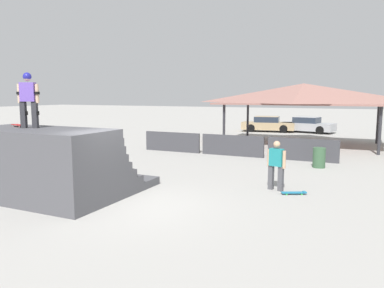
% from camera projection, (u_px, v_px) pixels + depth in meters
% --- Properties ---
extents(ground_plane, '(160.00, 160.00, 0.00)m').
position_uv_depth(ground_plane, '(125.00, 206.00, 10.43)').
color(ground_plane, '#A3A09B').
extents(quarter_pipe_ramp, '(4.58, 4.18, 2.09)m').
position_uv_depth(quarter_pipe_ramp, '(49.00, 166.00, 11.38)').
color(quarter_pipe_ramp, '#4C4C51').
rests_on(quarter_pipe_ramp, ground).
extents(skater_on_deck, '(0.70, 0.42, 1.64)m').
position_uv_depth(skater_on_deck, '(28.00, 96.00, 11.07)').
color(skater_on_deck, '#2D2D33').
rests_on(skater_on_deck, quarter_pipe_ramp).
extents(skateboard_on_deck, '(0.82, 0.46, 0.09)m').
position_uv_depth(skateboard_on_deck, '(19.00, 125.00, 11.55)').
color(skateboard_on_deck, silver).
rests_on(skateboard_on_deck, quarter_pipe_ramp).
extents(bystander_walking, '(0.65, 0.32, 1.61)m').
position_uv_depth(bystander_walking, '(276.00, 163.00, 12.06)').
color(bystander_walking, '#4C4C51').
rests_on(bystander_walking, ground).
extents(skateboard_on_ground, '(0.78, 0.52, 0.09)m').
position_uv_depth(skateboard_on_ground, '(295.00, 193.00, 11.63)').
color(skateboard_on_ground, green).
rests_on(skateboard_on_ground, ground).
extents(barrier_fence, '(10.16, 0.12, 1.05)m').
position_uv_depth(barrier_fence, '(232.00, 145.00, 18.93)').
color(barrier_fence, '#3D3D42').
rests_on(barrier_fence, ground).
extents(pavilion_shelter, '(9.98, 5.82, 3.76)m').
position_uv_depth(pavilion_shelter, '(303.00, 94.00, 22.88)').
color(pavilion_shelter, '#2D2D33').
rests_on(pavilion_shelter, ground).
extents(trash_bin, '(0.52, 0.52, 0.85)m').
position_uv_depth(trash_bin, '(319.00, 158.00, 15.87)').
color(trash_bin, '#385B3D').
rests_on(trash_bin, ground).
extents(parked_car_tan, '(4.49, 2.22, 1.27)m').
position_uv_depth(parked_car_tan, '(268.00, 124.00, 31.35)').
color(parked_car_tan, tan).
rests_on(parked_car_tan, ground).
extents(parked_car_silver, '(4.39, 2.54, 1.27)m').
position_uv_depth(parked_car_silver, '(308.00, 125.00, 30.62)').
color(parked_car_silver, '#A8AAAF').
rests_on(parked_car_silver, ground).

